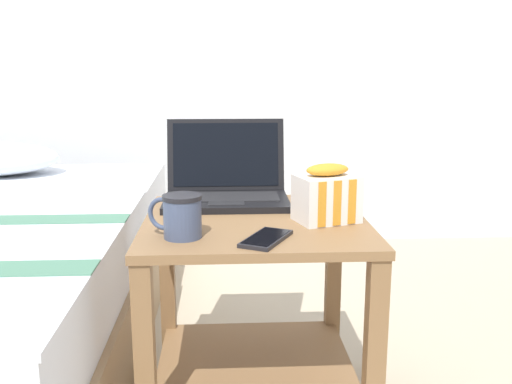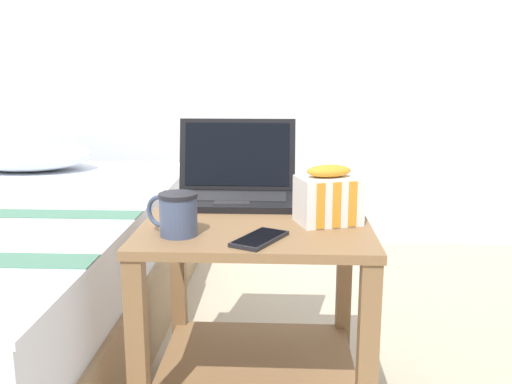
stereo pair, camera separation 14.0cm
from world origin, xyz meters
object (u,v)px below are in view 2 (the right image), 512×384
laptop (235,185)px  cell_phone (260,239)px  mug_front_left (177,212)px  snack_bag (328,197)px

laptop → cell_phone: (0.09, -0.39, -0.04)m
mug_front_left → cell_phone: (0.19, -0.04, -0.05)m
laptop → mug_front_left: 0.37m
mug_front_left → snack_bag: snack_bag is taller
laptop → snack_bag: size_ratio=2.00×
snack_bag → cell_phone: size_ratio=1.05×
mug_front_left → snack_bag: size_ratio=0.73×
laptop → snack_bag: laptop is taller
snack_bag → cell_phone: (-0.16, -0.16, -0.06)m
laptop → mug_front_left: (-0.10, -0.35, 0.01)m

